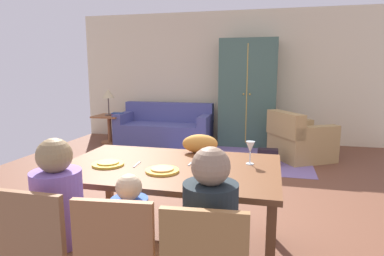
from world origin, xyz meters
TOP-DOWN VIEW (x-y plane):
  - ground_plane at (0.00, 0.44)m, footprint 6.48×6.08m
  - back_wall at (0.00, 3.53)m, footprint 6.48×0.10m
  - dining_table at (0.18, -1.11)m, footprint 1.71×1.09m
  - plate_near_man at (-0.29, -1.23)m, footprint 0.25×0.25m
  - pizza_near_man at (-0.29, -1.23)m, footprint 0.17×0.17m
  - plate_near_child at (0.18, -1.29)m, footprint 0.25×0.25m
  - pizza_near_child at (0.18, -1.29)m, footprint 0.17×0.17m
  - wine_glass at (0.80, -0.93)m, footprint 0.07×0.07m
  - fork at (-0.08, -1.16)m, footprint 0.03×0.15m
  - knife at (0.33, -1.01)m, footprint 0.02×0.17m
  - dining_chair_man at (-0.29, -2.02)m, footprint 0.42×0.42m
  - person_man at (-0.29, -1.84)m, footprint 0.30×0.40m
  - person_child at (0.18, -1.85)m, footprint 0.22×0.30m
  - person_woman at (0.65, -1.84)m, footprint 0.30×0.41m
  - cat at (0.33, -0.67)m, footprint 0.34×0.21m
  - area_rug at (0.32, 2.06)m, footprint 2.60×1.80m
  - couch at (-1.19, 2.92)m, footprint 1.92×0.86m
  - armchair at (1.42, 2.23)m, footprint 1.18×1.17m
  - armoire at (0.47, 3.14)m, footprint 1.10×0.59m
  - side_table at (-2.32, 2.66)m, footprint 0.56×0.56m
  - table_lamp at (-2.32, 2.66)m, footprint 0.26×0.26m
  - book_lower at (-2.13, 2.68)m, footprint 0.22×0.16m
  - book_upper at (-2.14, 2.69)m, footprint 0.22×0.16m
  - handbag at (0.92, 1.76)m, footprint 0.32×0.16m

SIDE VIEW (x-z plane):
  - ground_plane at x=0.00m, z-range -0.02..0.00m
  - area_rug at x=0.32m, z-range 0.00..0.01m
  - handbag at x=0.92m, z-range 0.00..0.26m
  - couch at x=-1.19m, z-range -0.11..0.71m
  - armchair at x=1.42m, z-range -0.09..0.73m
  - side_table at x=-2.32m, z-range 0.09..0.67m
  - person_child at x=0.18m, z-range -0.03..0.89m
  - dining_chair_man at x=-0.29m, z-range 0.06..0.93m
  - person_man at x=-0.29m, z-range -0.04..1.07m
  - person_woman at x=0.65m, z-range -0.04..1.07m
  - book_lower at x=-2.13m, z-range 0.58..0.61m
  - book_upper at x=-2.14m, z-range 0.61..0.64m
  - dining_table at x=0.18m, z-range 0.31..1.07m
  - fork at x=-0.08m, z-range 0.76..0.77m
  - knife at x=0.33m, z-range 0.76..0.77m
  - plate_near_man at x=-0.29m, z-range 0.76..0.78m
  - plate_near_child at x=0.18m, z-range 0.76..0.78m
  - pizza_near_man at x=-0.29m, z-range 0.78..0.79m
  - pizza_near_child at x=0.18m, z-range 0.78..0.79m
  - cat at x=0.33m, z-range 0.76..0.93m
  - wine_glass at x=0.80m, z-range 0.80..0.99m
  - table_lamp at x=-2.32m, z-range 0.74..1.28m
  - armoire at x=0.47m, z-range 0.00..2.10m
  - back_wall at x=0.00m, z-range 0.00..2.70m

